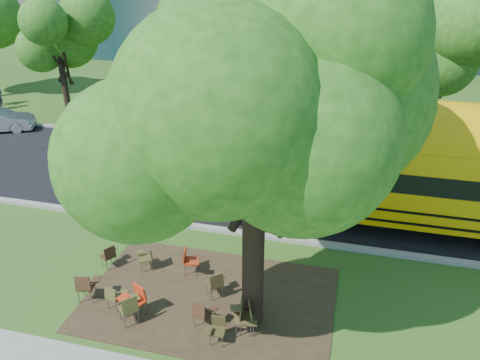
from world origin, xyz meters
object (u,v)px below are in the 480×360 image
(chair_11, at_px, (216,282))
(chair_10, at_px, (189,259))
(chair_3, at_px, (135,298))
(chair_7, at_px, (245,318))
(chair_9, at_px, (147,255))
(chair_4, at_px, (202,312))
(main_tree, at_px, (255,107))
(chair_8, at_px, (109,254))
(black_car, at_px, (116,173))
(chair_5, at_px, (217,327))
(bg_car_red, at_px, (134,143))
(chair_2, at_px, (130,306))
(chair_0, at_px, (86,285))
(school_bus, at_px, (427,178))
(chair_1, at_px, (114,295))
(chair_6, at_px, (245,315))

(chair_11, bearing_deg, chair_10, 101.82)
(chair_3, height_order, chair_7, chair_3)
(chair_9, relative_size, chair_10, 0.92)
(chair_3, distance_m, chair_4, 1.89)
(main_tree, relative_size, chair_9, 11.58)
(chair_11, bearing_deg, chair_7, -85.87)
(chair_9, bearing_deg, chair_8, 69.99)
(chair_8, xyz_separation_m, black_car, (-2.41, 5.10, 0.15))
(chair_5, distance_m, bg_car_red, 12.95)
(chair_11, bearing_deg, chair_5, -112.96)
(chair_2, relative_size, bg_car_red, 0.21)
(chair_0, bearing_deg, main_tree, -6.69)
(main_tree, height_order, school_bus, main_tree)
(chair_7, relative_size, black_car, 0.23)
(school_bus, relative_size, chair_4, 15.87)
(chair_3, relative_size, chair_7, 1.14)
(bg_car_red, bearing_deg, black_car, -156.85)
(chair_9, bearing_deg, school_bus, -90.35)
(chair_11, bearing_deg, chair_8, 130.73)
(chair_1, distance_m, chair_2, 0.77)
(chair_7, height_order, chair_10, chair_10)
(chair_1, height_order, chair_3, chair_3)
(main_tree, distance_m, chair_6, 5.39)
(chair_2, xyz_separation_m, chair_8, (-1.73, 2.10, -0.08))
(chair_9, distance_m, chair_11, 2.57)
(chair_1, distance_m, bg_car_red, 11.06)
(chair_5, distance_m, black_car, 9.80)
(chair_3, distance_m, chair_9, 2.06)
(chair_0, bearing_deg, chair_11, 4.58)
(school_bus, relative_size, chair_6, 14.53)
(main_tree, height_order, bg_car_red, main_tree)
(chair_0, xyz_separation_m, chair_9, (1.02, 1.79, -0.07))
(school_bus, relative_size, chair_3, 14.21)
(chair_9, bearing_deg, chair_3, 166.40)
(chair_2, bearing_deg, chair_11, -8.04)
(chair_9, bearing_deg, chair_1, 147.33)
(chair_1, bearing_deg, chair_7, 10.90)
(chair_1, relative_size, chair_9, 0.96)
(main_tree, height_order, chair_3, main_tree)
(main_tree, height_order, chair_10, main_tree)
(chair_4, bearing_deg, chair_9, 156.02)
(main_tree, xyz_separation_m, chair_9, (-3.66, 1.37, -5.44))
(chair_6, bearing_deg, bg_car_red, 19.15)
(chair_0, xyz_separation_m, chair_7, (4.62, -0.12, -0.05))
(school_bus, xyz_separation_m, chair_4, (-5.95, -6.71, -1.40))
(chair_0, bearing_deg, chair_7, -13.39)
(chair_9, distance_m, black_car, 6.08)
(chair_10, xyz_separation_m, chair_11, (1.11, -0.86, -0.01))
(chair_9, bearing_deg, main_tree, -140.08)
(chair_0, bearing_deg, chair_10, 26.55)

